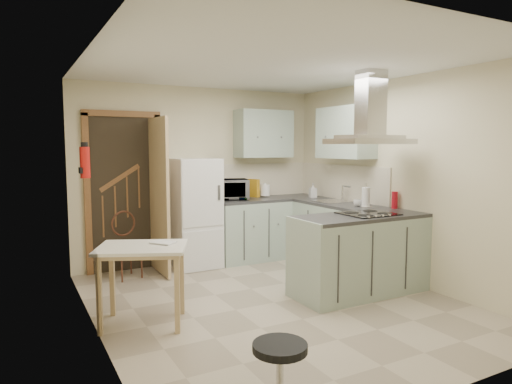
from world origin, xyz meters
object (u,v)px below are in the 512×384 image
extractor_hood (370,141)px  drop_leaf_table (143,285)px  microwave (229,189)px  bentwood_chair (126,248)px  fridge (195,213)px  stool (280,379)px  peninsula (360,254)px

extractor_hood → drop_leaf_table: (-2.51, 0.26, -1.35)m
extractor_hood → microwave: (-0.78, 2.03, -0.67)m
drop_leaf_table → bentwood_chair: 1.62m
fridge → bentwood_chair: (-0.98, -0.11, -0.37)m
drop_leaf_table → microwave: bearing=70.0°
fridge → microwave: 0.62m
extractor_hood → stool: 3.05m
extractor_hood → stool: bearing=-143.4°
peninsula → microwave: microwave is taller
peninsula → extractor_hood: extractor_hood is taller
drop_leaf_table → peninsula: bearing=18.0°
peninsula → fridge: bearing=121.7°
drop_leaf_table → stool: size_ratio=1.73×
extractor_hood → bentwood_chair: size_ratio=1.17×
bentwood_chair → stool: (0.16, -3.46, -0.15)m
bentwood_chair → microwave: size_ratio=1.45×
peninsula → stool: (-2.04, -1.59, -0.22)m
fridge → bentwood_chair: bearing=-173.4°
drop_leaf_table → stool: bearing=-54.6°
stool → extractor_hood: bearing=36.6°
drop_leaf_table → microwave: (1.72, 1.77, 0.67)m
stool → microwave: microwave is taller
extractor_hood → microwave: bearing=111.1°
fridge → peninsula: fridge is taller
fridge → peninsula: 2.35m
drop_leaf_table → microwave: microwave is taller
bentwood_chair → microwave: 1.67m
bentwood_chair → stool: size_ratio=1.66×
peninsula → extractor_hood: size_ratio=1.72×
peninsula → drop_leaf_table: size_ratio=1.94×
drop_leaf_table → stool: 1.89m
bentwood_chair → peninsula: bearing=-55.8°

